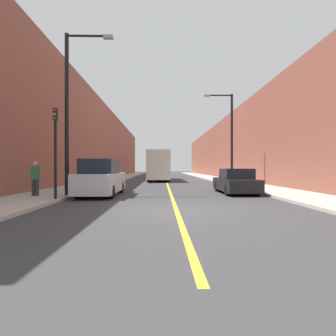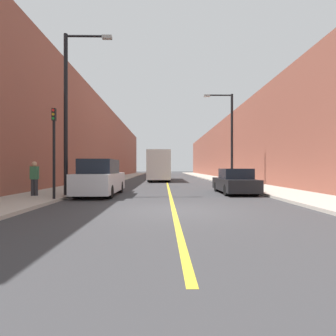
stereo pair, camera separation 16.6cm
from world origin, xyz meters
name	(u,v)px [view 1 (the left image)]	position (x,y,z in m)	size (l,w,h in m)	color
ground_plane	(176,211)	(0.00, 0.00, 0.00)	(200.00, 200.00, 0.00)	#38383A
sidewalk_left	(121,177)	(-6.59, 30.00, 0.07)	(3.11, 72.00, 0.13)	#B2AA9E
sidewalk_right	(209,177)	(6.59, 30.00, 0.07)	(3.11, 72.00, 0.13)	#B2AA9E
building_row_left	(97,144)	(-10.14, 30.00, 5.10)	(4.00, 72.00, 10.20)	brown
building_row_right	(232,150)	(10.14, 30.00, 4.22)	(4.00, 72.00, 8.45)	brown
road_center_line	(165,178)	(0.00, 30.00, 0.00)	(0.16, 72.00, 0.01)	gold
bus	(159,165)	(-0.85, 21.89, 1.79)	(2.43, 10.71, 3.35)	silver
parked_suv_left	(101,179)	(-3.82, 5.12, 0.91)	(1.89, 4.98, 1.96)	silver
car_right_near	(235,182)	(3.81, 6.01, 0.66)	(1.80, 4.29, 1.47)	black
street_lamp_left	(71,104)	(-5.14, 4.12, 4.74)	(2.44, 0.24, 8.18)	black
street_lamp_right	(229,133)	(5.13, 12.43, 4.40)	(2.44, 0.24, 7.52)	black
traffic_light	(55,149)	(-5.23, 2.45, 2.33)	(0.16, 0.18, 4.02)	black
pedestrian	(35,178)	(-6.76, 3.80, 1.01)	(0.37, 0.24, 1.69)	#2D2D33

